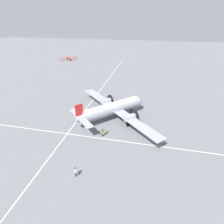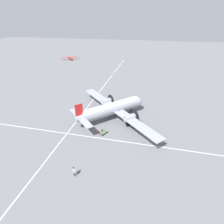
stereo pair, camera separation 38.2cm
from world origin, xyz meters
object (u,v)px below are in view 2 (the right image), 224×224
baggage_cart (103,132)px  light_aircraft_distant (70,58)px  crew_foreground (74,171)px  suitcase_near_door (102,130)px  suitcase_upright_spare (99,132)px  airliner_main (114,108)px

baggage_cart → light_aircraft_distant: size_ratio=0.26×
crew_foreground → suitcase_near_door: size_ratio=3.22×
suitcase_near_door → suitcase_upright_spare: (0.69, -0.42, 0.04)m
suitcase_upright_spare → suitcase_near_door: bearing=148.7°
suitcase_upright_spare → airliner_main: bearing=166.8°
airliner_main → crew_foreground: (17.51, -1.88, -1.40)m
crew_foreground → suitcase_near_door: bearing=-56.9°
suitcase_near_door → light_aircraft_distant: light_aircraft_distant is taller
baggage_cart → airliner_main: bearing=21.1°
airliner_main → suitcase_upright_spare: size_ratio=37.59×
light_aircraft_distant → suitcase_upright_spare: bearing=167.1°
suitcase_upright_spare → light_aircraft_distant: bearing=-150.6°
crew_foreground → light_aircraft_distant: bearing=-27.8°
airliner_main → crew_foreground: airliner_main is taller
airliner_main → suitcase_near_door: (5.85, -1.11, -2.21)m
crew_foreground → baggage_cart: (-10.99, 1.29, -0.77)m
suitcase_near_door → suitcase_upright_spare: 0.81m
crew_foreground → baggage_cart: bearing=-59.8°
crew_foreground → suitcase_upright_spare: (-10.97, 0.34, -0.78)m
crew_foreground → suitcase_upright_spare: bearing=-54.9°
airliner_main → suitcase_near_door: 6.36m
suitcase_near_door → suitcase_upright_spare: suitcase_upright_spare is taller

